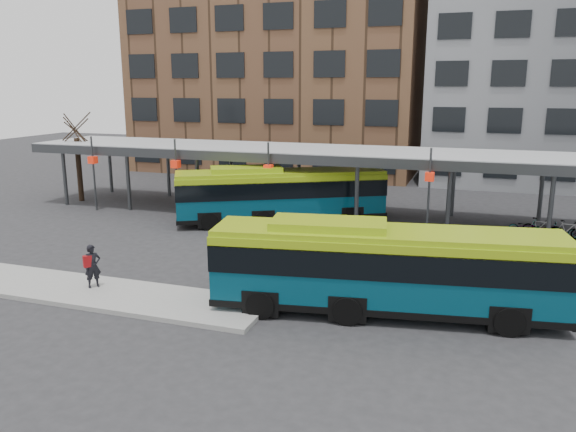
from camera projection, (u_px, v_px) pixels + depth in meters
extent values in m
plane|color=#28282B|center=(254.00, 285.00, 22.93)|extent=(120.00, 120.00, 0.00)
cube|color=gray|center=(94.00, 292.00, 21.87)|extent=(14.00, 3.00, 0.18)
cube|color=#999B9E|center=(334.00, 152.00, 34.01)|extent=(40.00, 6.00, 0.35)
cube|color=#383A3D|center=(320.00, 161.00, 31.28)|extent=(40.00, 0.15, 0.55)
cylinder|color=#383A3D|center=(65.00, 177.00, 37.81)|extent=(0.24, 0.24, 3.80)
cylinder|color=#383A3D|center=(110.00, 167.00, 42.42)|extent=(0.24, 0.24, 3.80)
cylinder|color=#383A3D|center=(128.00, 181.00, 36.25)|extent=(0.24, 0.24, 3.80)
cylinder|color=#383A3D|center=(168.00, 170.00, 40.86)|extent=(0.24, 0.24, 3.80)
cylinder|color=#383A3D|center=(198.00, 186.00, 34.69)|extent=(0.24, 0.24, 3.80)
cylinder|color=#383A3D|center=(231.00, 174.00, 39.30)|extent=(0.24, 0.24, 3.80)
cylinder|color=#383A3D|center=(273.00, 190.00, 33.12)|extent=(0.24, 0.24, 3.80)
cylinder|color=#383A3D|center=(299.00, 177.00, 37.73)|extent=(0.24, 0.24, 3.80)
cylinder|color=#383A3D|center=(357.00, 195.00, 31.56)|extent=(0.24, 0.24, 3.80)
cylinder|color=#383A3D|center=(373.00, 181.00, 36.17)|extent=(0.24, 0.24, 3.80)
cylinder|color=#383A3D|center=(449.00, 201.00, 29.99)|extent=(0.24, 0.24, 3.80)
cylinder|color=#383A3D|center=(453.00, 186.00, 34.60)|extent=(0.24, 0.24, 3.80)
cylinder|color=#383A3D|center=(551.00, 208.00, 28.43)|extent=(0.24, 0.24, 3.80)
cylinder|color=#383A3D|center=(541.00, 191.00, 33.04)|extent=(0.24, 0.24, 3.80)
cylinder|color=#383A3D|center=(94.00, 174.00, 36.02)|extent=(0.12, 0.12, 4.80)
cube|color=red|center=(93.00, 160.00, 35.82)|extent=(0.45, 0.45, 0.45)
cylinder|color=#383A3D|center=(176.00, 179.00, 34.15)|extent=(0.12, 0.12, 4.80)
cube|color=red|center=(176.00, 164.00, 33.94)|extent=(0.45, 0.45, 0.45)
cylinder|color=#383A3D|center=(269.00, 184.00, 32.27)|extent=(0.12, 0.12, 4.80)
cube|color=red|center=(268.00, 169.00, 32.06)|extent=(0.45, 0.45, 0.45)
cylinder|color=#383A3D|center=(429.00, 194.00, 29.45)|extent=(0.12, 0.12, 4.80)
cube|color=red|center=(430.00, 177.00, 29.25)|extent=(0.45, 0.45, 0.45)
cylinder|color=black|center=(79.00, 170.00, 39.13)|extent=(0.36, 0.36, 4.40)
cylinder|color=black|center=(77.00, 132.00, 38.51)|extent=(0.08, 1.63, 1.59)
cylinder|color=black|center=(77.00, 132.00, 38.63)|extent=(1.63, 0.13, 1.59)
cylinder|color=black|center=(75.00, 132.00, 38.56)|extent=(0.15, 1.63, 1.59)
cylinder|color=black|center=(75.00, 132.00, 38.45)|extent=(1.63, 0.10, 1.59)
cube|color=brown|center=(282.00, 52.00, 53.07)|extent=(26.00, 14.00, 22.00)
cube|color=#073D51|center=(385.00, 270.00, 19.72)|extent=(12.31, 4.37, 2.51)
cube|color=black|center=(385.00, 257.00, 19.60)|extent=(12.37, 4.44, 0.96)
cube|color=#8EAF11|center=(386.00, 233.00, 19.41)|extent=(12.30, 4.27, 0.20)
cube|color=#8EAF11|center=(329.00, 225.00, 19.69)|extent=(4.26, 2.42, 0.35)
cube|color=black|center=(384.00, 301.00, 19.97)|extent=(12.38, 4.44, 0.24)
cylinder|color=black|center=(509.00, 322.00, 18.13)|extent=(1.04, 0.46, 1.01)
cylinder|color=black|center=(495.00, 294.00, 20.48)|extent=(1.04, 0.46, 1.01)
cylinder|color=black|center=(347.00, 311.00, 18.99)|extent=(1.04, 0.46, 1.01)
cylinder|color=black|center=(352.00, 286.00, 21.34)|extent=(1.04, 0.46, 1.01)
cylinder|color=black|center=(260.00, 305.00, 19.49)|extent=(1.04, 0.46, 1.01)
cylinder|color=black|center=(274.00, 281.00, 21.84)|extent=(1.04, 0.46, 1.01)
cube|color=#073D51|center=(281.00, 195.00, 33.07)|extent=(11.88, 8.02, 2.53)
cube|color=black|center=(281.00, 187.00, 32.96)|extent=(11.95, 8.10, 0.96)
cube|color=#8EAF11|center=(281.00, 172.00, 32.76)|extent=(11.83, 7.93, 0.20)
cube|color=#8EAF11|center=(246.00, 170.00, 32.38)|extent=(4.43, 3.53, 0.35)
cube|color=black|center=(281.00, 214.00, 33.33)|extent=(11.96, 8.10, 0.24)
cylinder|color=black|center=(352.00, 216.00, 32.81)|extent=(1.03, 0.75, 1.01)
cylinder|color=black|center=(341.00, 207.00, 35.18)|extent=(1.03, 0.75, 1.01)
cylinder|color=black|center=(263.00, 219.00, 31.94)|extent=(1.03, 0.75, 1.01)
cylinder|color=black|center=(258.00, 210.00, 34.31)|extent=(1.03, 0.75, 1.01)
cylinder|color=black|center=(210.00, 221.00, 31.44)|extent=(1.03, 0.75, 1.01)
cylinder|color=black|center=(208.00, 212.00, 33.81)|extent=(1.03, 0.75, 1.01)
imported|color=black|center=(93.00, 266.00, 21.98)|extent=(0.72, 0.75, 1.72)
cube|color=maroon|center=(87.00, 261.00, 21.84)|extent=(0.35, 0.36, 0.46)
imported|color=slate|center=(525.00, 228.00, 30.32)|extent=(1.80, 1.08, 0.89)
imported|color=slate|center=(539.00, 227.00, 30.14)|extent=(1.76, 0.89, 1.02)
imported|color=slate|center=(546.00, 228.00, 30.25)|extent=(1.61, 0.64, 0.83)
imported|color=slate|center=(567.00, 230.00, 29.62)|extent=(1.71, 0.64, 1.00)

